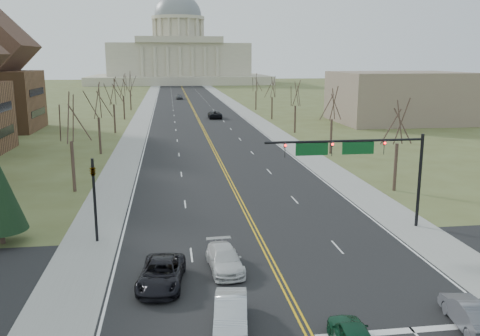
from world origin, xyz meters
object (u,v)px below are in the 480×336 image
object	(u,v)px
car_sb_inner_lead	(231,313)
car_sb_inner_second	(225,259)
signal_left	(94,191)
car_far_sb	(179,97)
signal_mast	(357,155)
car_nb_inner_lead	(353,336)
car_sb_outer_lead	(161,274)
car_far_nb	(215,114)
car_nb_outer_lead	(471,314)

from	to	relation	value
car_sb_inner_lead	car_sb_inner_second	world-z (taller)	car_sb_inner_lead
signal_left	car_far_sb	bearing A→B (deg)	86.04
car_sb_inner_second	signal_mast	bearing A→B (deg)	26.34
car_sb_inner_lead	car_nb_inner_lead	bearing A→B (deg)	-20.49
signal_mast	car_sb_outer_lead	bearing A→B (deg)	-151.15
car_nb_inner_lead	car_far_nb	world-z (taller)	car_far_nb
car_nb_outer_lead	car_sb_outer_lead	bearing A→B (deg)	-16.95
car_far_nb	car_far_sb	xyz separation A→B (m)	(-6.36, 53.25, -0.03)
car_nb_inner_lead	car_far_sb	xyz separation A→B (m)	(-4.24, 142.95, 0.11)
car_sb_inner_second	car_far_sb	distance (m)	133.38
car_nb_inner_lead	car_far_sb	world-z (taller)	car_far_sb
car_nb_outer_lead	car_far_sb	distance (m)	142.25
car_far_sb	signal_mast	bearing A→B (deg)	-88.39
signal_mast	car_far_nb	size ratio (longest dim) A/B	2.03
car_nb_outer_lead	car_sb_outer_lead	distance (m)	16.23
car_far_nb	car_nb_outer_lead	bearing A→B (deg)	92.74
car_sb_inner_second	car_far_sb	bearing A→B (deg)	85.80
car_sb_inner_second	car_sb_outer_lead	bearing A→B (deg)	-159.64
signal_mast	car_sb_inner_lead	bearing A→B (deg)	-130.18
car_nb_outer_lead	car_sb_inner_lead	xyz separation A→B (m)	(-11.41, 1.63, 0.01)
signal_mast	car_far_sb	size ratio (longest dim) A/B	2.57
signal_mast	signal_left	bearing A→B (deg)	180.00
car_sb_outer_lead	car_far_sb	bearing A→B (deg)	95.20
signal_left	car_nb_outer_lead	distance (m)	24.46
signal_mast	car_nb_inner_lead	xyz separation A→B (m)	(-5.90, -15.74, -5.06)
signal_left	car_nb_outer_lead	world-z (taller)	signal_left
car_sb_outer_lead	car_far_sb	world-z (taller)	car_far_sb
car_sb_inner_lead	car_sb_outer_lead	bearing A→B (deg)	130.85
car_far_nb	car_nb_inner_lead	bearing A→B (deg)	88.67
signal_left	car_far_nb	size ratio (longest dim) A/B	1.00
signal_mast	car_sb_inner_second	world-z (taller)	signal_mast
car_sb_outer_lead	car_nb_inner_lead	bearing A→B (deg)	-35.92
car_nb_inner_lead	car_sb_outer_lead	xyz separation A→B (m)	(-8.44, 7.84, 0.03)
signal_mast	car_sb_inner_second	size ratio (longest dim) A/B	2.59
car_sb_inner_second	car_nb_inner_lead	bearing A→B (deg)	-68.19
car_sb_inner_second	car_far_nb	size ratio (longest dim) A/B	0.78
car_nb_outer_lead	car_far_sb	bearing A→B (deg)	-78.11
signal_left	car_nb_inner_lead	size ratio (longest dim) A/B	1.48
signal_left	car_nb_inner_lead	distance (m)	20.67
car_nb_outer_lead	car_far_nb	world-z (taller)	car_far_nb
signal_left	car_sb_inner_second	world-z (taller)	signal_left
car_sb_outer_lead	car_far_nb	xyz separation A→B (m)	(10.56, 81.86, 0.11)
car_nb_inner_lead	car_far_nb	size ratio (longest dim) A/B	0.68
car_nb_inner_lead	signal_mast	bearing A→B (deg)	-105.47
car_nb_inner_lead	car_sb_inner_lead	bearing A→B (deg)	-23.07
signal_left	car_nb_outer_lead	size ratio (longest dim) A/B	1.37
car_sb_outer_lead	car_sb_inner_second	world-z (taller)	car_sb_outer_lead
car_sb_inner_lead	car_far_sb	size ratio (longest dim) A/B	0.94
car_sb_inner_lead	car_far_sb	distance (m)	140.23
signal_mast	car_far_nb	world-z (taller)	signal_mast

